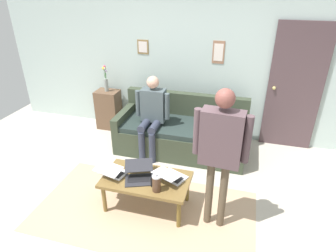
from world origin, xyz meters
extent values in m
plane|color=#B9B0A0|center=(0.00, 0.00, 0.00)|extent=(7.68, 7.68, 0.00)
cube|color=tan|center=(0.13, 0.06, 0.00)|extent=(2.68, 1.42, 0.01)
cube|color=#B2C6C1|center=(0.00, -2.20, 1.35)|extent=(7.04, 0.10, 2.70)
cube|color=#94674E|center=(-0.41, -2.15, 1.52)|extent=(0.19, 0.02, 0.37)
cube|color=silver|center=(-0.41, -2.14, 1.52)|extent=(0.15, 0.00, 0.28)
cube|color=brown|center=(-1.43, -2.15, 1.77)|extent=(0.18, 0.02, 0.35)
cube|color=beige|center=(-1.43, -2.14, 1.77)|extent=(0.14, 0.00, 0.27)
cube|color=olive|center=(0.89, -2.15, 1.53)|extent=(0.20, 0.02, 0.24)
cube|color=silver|center=(0.89, -2.14, 1.53)|extent=(0.15, 0.00, 0.18)
cube|color=#4E3B3F|center=(-1.65, -2.11, 1.02)|extent=(0.82, 0.05, 2.05)
sphere|color=tan|center=(-1.34, -2.07, 1.02)|extent=(0.06, 0.06, 0.06)
cube|color=#333C2C|center=(0.02, -1.46, 0.21)|extent=(2.08, 0.89, 0.42)
cube|color=#24312E|center=(0.02, -1.44, 0.46)|extent=(1.84, 0.81, 0.08)
cube|color=#333C2C|center=(0.02, -1.83, 0.65)|extent=(2.08, 0.14, 0.46)
cube|color=#333C2C|center=(-0.95, -1.46, 0.52)|extent=(0.12, 0.89, 0.20)
cube|color=#333C2C|center=(1.00, -1.46, 0.52)|extent=(0.12, 0.89, 0.20)
cube|color=brown|center=(0.13, -0.04, 0.41)|extent=(1.06, 0.59, 0.04)
cylinder|color=brown|center=(-0.34, 0.19, 0.19)|extent=(0.05, 0.05, 0.39)
cylinder|color=brown|center=(0.60, 0.19, 0.19)|extent=(0.05, 0.05, 0.39)
cylinder|color=brown|center=(-0.34, -0.27, 0.19)|extent=(0.05, 0.05, 0.39)
cylinder|color=brown|center=(0.60, -0.27, 0.19)|extent=(0.05, 0.05, 0.39)
cube|color=silver|center=(-0.18, -0.15, 0.43)|extent=(0.38, 0.33, 0.01)
cube|color=black|center=(-0.17, -0.13, 0.44)|extent=(0.29, 0.23, 0.00)
cube|color=silver|center=(-0.13, -0.04, 0.55)|extent=(0.37, 0.32, 0.03)
cube|color=#292B32|center=(-0.13, -0.04, 0.55)|extent=(0.33, 0.29, 0.03)
cube|color=#28282D|center=(0.19, 0.02, 0.43)|extent=(0.40, 0.34, 0.01)
cube|color=black|center=(0.20, 0.00, 0.44)|extent=(0.32, 0.24, 0.00)
cube|color=#28282D|center=(0.24, -0.11, 0.55)|extent=(0.40, 0.33, 0.05)
cube|color=silver|center=(0.24, -0.11, 0.55)|extent=(0.36, 0.30, 0.04)
cube|color=silver|center=(0.56, -0.04, 0.43)|extent=(0.38, 0.28, 0.01)
cube|color=black|center=(0.57, -0.02, 0.44)|extent=(0.30, 0.19, 0.00)
cube|color=silver|center=(0.58, 0.04, 0.54)|extent=(0.37, 0.27, 0.05)
cube|color=#A6C5F1|center=(0.58, 0.04, 0.54)|extent=(0.34, 0.24, 0.04)
cylinder|color=#4C3323|center=(-0.06, 0.14, 0.52)|extent=(0.10, 0.10, 0.19)
cylinder|color=#B7B7BC|center=(-0.06, 0.14, 0.62)|extent=(0.10, 0.10, 0.02)
sphere|color=#B2B2B7|center=(-0.06, 0.14, 0.65)|extent=(0.03, 0.03, 0.03)
cube|color=black|center=(0.00, 0.14, 0.53)|extent=(0.01, 0.01, 0.13)
cube|color=brown|center=(1.54, -1.92, 0.37)|extent=(0.42, 0.32, 0.74)
cylinder|color=gray|center=(1.54, -1.92, 0.85)|extent=(0.07, 0.07, 0.24)
cylinder|color=#3D7038|center=(1.55, -1.91, 1.07)|extent=(0.02, 0.02, 0.20)
sphere|color=yellow|center=(1.56, -1.90, 1.17)|extent=(0.05, 0.05, 0.05)
cylinder|color=#3D7038|center=(1.54, -1.93, 1.07)|extent=(0.03, 0.01, 0.19)
sphere|color=gold|center=(1.54, -1.95, 1.16)|extent=(0.03, 0.03, 0.03)
cylinder|color=#3D7038|center=(1.53, -1.93, 1.04)|extent=(0.01, 0.01, 0.14)
sphere|color=silver|center=(1.53, -1.93, 1.11)|extent=(0.05, 0.05, 0.05)
cylinder|color=#3D7038|center=(1.55, -1.93, 1.08)|extent=(0.02, 0.02, 0.22)
sphere|color=#DE5472|center=(1.56, -1.94, 1.19)|extent=(0.05, 0.05, 0.05)
cylinder|color=#3D7038|center=(1.54, -1.91, 1.07)|extent=(0.02, 0.01, 0.19)
sphere|color=silver|center=(1.53, -1.90, 1.17)|extent=(0.04, 0.04, 0.04)
cylinder|color=brown|center=(-0.80, 0.03, 0.42)|extent=(0.09, 0.09, 0.85)
cylinder|color=brown|center=(-0.65, 0.02, 0.42)|extent=(0.09, 0.09, 0.85)
cube|color=#533F44|center=(-0.72, 0.02, 1.15)|extent=(0.44, 0.22, 0.60)
cylinder|color=#533F44|center=(-0.97, 0.04, 1.18)|extent=(0.09, 0.09, 0.51)
cylinder|color=#533F44|center=(-0.47, 0.01, 1.18)|extent=(0.09, 0.09, 0.51)
sphere|color=brown|center=(-0.72, 0.02, 1.58)|extent=(0.19, 0.19, 0.19)
cylinder|color=#313648|center=(0.37, -1.00, 0.25)|extent=(0.10, 0.10, 0.50)
cylinder|color=#313648|center=(0.54, -1.00, 0.25)|extent=(0.10, 0.10, 0.50)
cylinder|color=#313648|center=(0.37, -1.18, 0.55)|extent=(0.12, 0.40, 0.12)
cylinder|color=#313648|center=(0.54, -1.18, 0.55)|extent=(0.12, 0.40, 0.12)
cube|color=#455257|center=(0.46, -1.36, 0.81)|extent=(0.37, 0.20, 0.52)
cylinder|color=#455257|center=(0.22, -1.31, 0.84)|extent=(0.08, 0.08, 0.42)
cylinder|color=#455257|center=(0.70, -1.31, 0.84)|extent=(0.08, 0.08, 0.42)
sphere|color=#D79F87|center=(0.46, -1.36, 1.19)|extent=(0.19, 0.19, 0.19)
camera|label=1|loc=(-0.88, 2.61, 2.59)|focal=30.93mm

